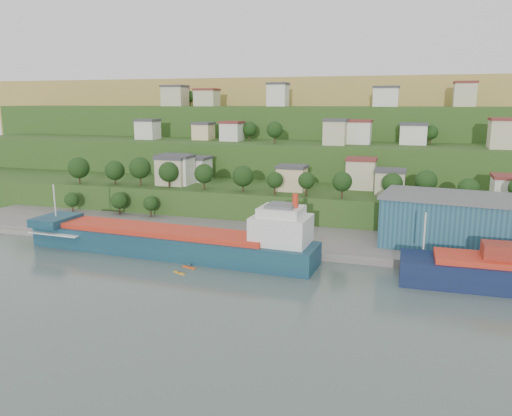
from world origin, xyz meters
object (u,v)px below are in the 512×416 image
at_px(cargo_ship_near, 178,243).
at_px(caravan, 69,220).
at_px(kayak_orange, 189,267).
at_px(warehouse, 448,220).

xyz_separation_m(cargo_ship_near, caravan, (-42.13, 13.93, -0.24)).
height_order(cargo_ship_near, kayak_orange, cargo_ship_near).
bearing_deg(warehouse, kayak_orange, -145.09).
distance_m(warehouse, caravan, 105.12).
bearing_deg(cargo_ship_near, warehouse, 21.40).
height_order(warehouse, kayak_orange, warehouse).
relative_size(caravan, kayak_orange, 1.97).
distance_m(cargo_ship_near, kayak_orange, 10.86).
relative_size(warehouse, kayak_orange, 9.63).
relative_size(cargo_ship_near, caravan, 10.91).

